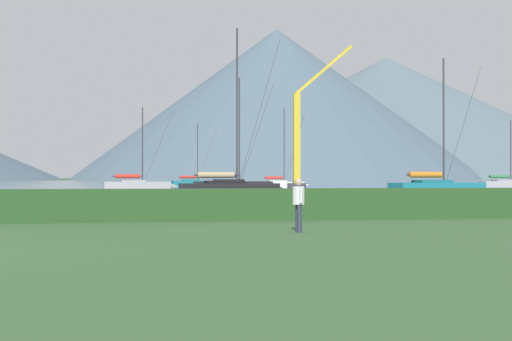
{
  "coord_description": "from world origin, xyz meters",
  "views": [
    {
      "loc": [
        5.43,
        -16.72,
        1.72
      ],
      "look_at": [
        17.63,
        55.42,
        2.26
      ],
      "focal_mm": 50.73,
      "sensor_mm": 36.0,
      "label": 1
    }
  ],
  "objects_px": {
    "sailboat_slip_4": "(438,188)",
    "sailboat_slip_6": "(281,184)",
    "sailboat_slip_1": "(230,189)",
    "dock_crane": "(300,144)",
    "sailboat_slip_0": "(138,186)",
    "sailboat_slip_8": "(507,185)",
    "person_standing_walker": "(299,200)",
    "sailboat_slip_12": "(194,183)",
    "sailboat_slip_9": "(234,186)"
  },
  "relations": [
    {
      "from": "dock_crane",
      "to": "sailboat_slip_0",
      "type": "bearing_deg",
      "value": -152.39
    },
    {
      "from": "sailboat_slip_1",
      "to": "sailboat_slip_4",
      "type": "bearing_deg",
      "value": -5.16
    },
    {
      "from": "sailboat_slip_6",
      "to": "sailboat_slip_12",
      "type": "xyz_separation_m",
      "value": [
        -10.28,
        13.08,
        0.01
      ]
    },
    {
      "from": "sailboat_slip_9",
      "to": "person_standing_walker",
      "type": "height_order",
      "value": "sailboat_slip_9"
    },
    {
      "from": "person_standing_walker",
      "to": "sailboat_slip_9",
      "type": "bearing_deg",
      "value": 78.92
    },
    {
      "from": "person_standing_walker",
      "to": "dock_crane",
      "type": "distance_m",
      "value": 68.7
    },
    {
      "from": "sailboat_slip_0",
      "to": "sailboat_slip_4",
      "type": "distance_m",
      "value": 33.08
    },
    {
      "from": "sailboat_slip_0",
      "to": "sailboat_slip_1",
      "type": "relative_size",
      "value": 0.7
    },
    {
      "from": "sailboat_slip_0",
      "to": "sailboat_slip_1",
      "type": "xyz_separation_m",
      "value": [
        6.81,
        -23.47,
        0.07
      ]
    },
    {
      "from": "sailboat_slip_12",
      "to": "sailboat_slip_1",
      "type": "bearing_deg",
      "value": -98.07
    },
    {
      "from": "sailboat_slip_0",
      "to": "sailboat_slip_4",
      "type": "xyz_separation_m",
      "value": [
        23.59,
        -23.2,
        0.06
      ]
    },
    {
      "from": "sailboat_slip_4",
      "to": "person_standing_walker",
      "type": "height_order",
      "value": "sailboat_slip_4"
    },
    {
      "from": "sailboat_slip_0",
      "to": "dock_crane",
      "type": "distance_m",
      "value": 23.16
    },
    {
      "from": "sailboat_slip_4",
      "to": "sailboat_slip_6",
      "type": "distance_m",
      "value": 38.68
    },
    {
      "from": "sailboat_slip_4",
      "to": "sailboat_slip_8",
      "type": "distance_m",
      "value": 35.62
    },
    {
      "from": "person_standing_walker",
      "to": "dock_crane",
      "type": "xyz_separation_m",
      "value": [
        15.51,
        66.76,
        4.71
      ]
    },
    {
      "from": "sailboat_slip_8",
      "to": "sailboat_slip_4",
      "type": "bearing_deg",
      "value": -126.96
    },
    {
      "from": "sailboat_slip_6",
      "to": "dock_crane",
      "type": "relative_size",
      "value": 0.58
    },
    {
      "from": "sailboat_slip_1",
      "to": "dock_crane",
      "type": "relative_size",
      "value": 0.71
    },
    {
      "from": "sailboat_slip_12",
      "to": "sailboat_slip_4",
      "type": "bearing_deg",
      "value": -79.86
    },
    {
      "from": "sailboat_slip_0",
      "to": "sailboat_slip_1",
      "type": "height_order",
      "value": "sailboat_slip_1"
    },
    {
      "from": "sailboat_slip_4",
      "to": "sailboat_slip_1",
      "type": "bearing_deg",
      "value": 172.96
    },
    {
      "from": "sailboat_slip_0",
      "to": "sailboat_slip_9",
      "type": "distance_m",
      "value": 12.07
    },
    {
      "from": "sailboat_slip_6",
      "to": "sailboat_slip_0",
      "type": "bearing_deg",
      "value": -141.48
    },
    {
      "from": "sailboat_slip_12",
      "to": "sailboat_slip_6",
      "type": "bearing_deg",
      "value": -58.2
    },
    {
      "from": "sailboat_slip_12",
      "to": "dock_crane",
      "type": "relative_size",
      "value": 0.51
    },
    {
      "from": "dock_crane",
      "to": "sailboat_slip_12",
      "type": "bearing_deg",
      "value": 123.33
    },
    {
      "from": "sailboat_slip_6",
      "to": "sailboat_slip_9",
      "type": "relative_size",
      "value": 0.94
    },
    {
      "from": "sailboat_slip_6",
      "to": "person_standing_walker",
      "type": "relative_size",
      "value": 6.44
    },
    {
      "from": "sailboat_slip_8",
      "to": "sailboat_slip_12",
      "type": "distance_m",
      "value": 43.44
    },
    {
      "from": "sailboat_slip_1",
      "to": "sailboat_slip_9",
      "type": "bearing_deg",
      "value": 75.07
    },
    {
      "from": "sailboat_slip_6",
      "to": "sailboat_slip_12",
      "type": "distance_m",
      "value": 16.64
    },
    {
      "from": "sailboat_slip_8",
      "to": "sailboat_slip_12",
      "type": "relative_size",
      "value": 0.92
    },
    {
      "from": "sailboat_slip_0",
      "to": "sailboat_slip_1",
      "type": "distance_m",
      "value": 24.43
    },
    {
      "from": "sailboat_slip_9",
      "to": "dock_crane",
      "type": "bearing_deg",
      "value": 52.97
    },
    {
      "from": "sailboat_slip_6",
      "to": "sailboat_slip_9",
      "type": "height_order",
      "value": "sailboat_slip_9"
    },
    {
      "from": "sailboat_slip_1",
      "to": "sailboat_slip_8",
      "type": "height_order",
      "value": "sailboat_slip_1"
    },
    {
      "from": "sailboat_slip_6",
      "to": "person_standing_walker",
      "type": "distance_m",
      "value": 72.83
    },
    {
      "from": "sailboat_slip_8",
      "to": "dock_crane",
      "type": "relative_size",
      "value": 0.47
    },
    {
      "from": "sailboat_slip_1",
      "to": "sailboat_slip_6",
      "type": "relative_size",
      "value": 1.22
    },
    {
      "from": "sailboat_slip_8",
      "to": "person_standing_walker",
      "type": "distance_m",
      "value": 73.65
    },
    {
      "from": "sailboat_slip_9",
      "to": "sailboat_slip_12",
      "type": "distance_m",
      "value": 36.01
    },
    {
      "from": "sailboat_slip_1",
      "to": "person_standing_walker",
      "type": "bearing_deg",
      "value": -100.04
    },
    {
      "from": "sailboat_slip_0",
      "to": "sailboat_slip_8",
      "type": "relative_size",
      "value": 1.05
    },
    {
      "from": "sailboat_slip_8",
      "to": "sailboat_slip_1",
      "type": "bearing_deg",
      "value": -142.97
    },
    {
      "from": "sailboat_slip_0",
      "to": "sailboat_slip_9",
      "type": "xyz_separation_m",
      "value": [
        9.26,
        -7.75,
        0.06
      ]
    },
    {
      "from": "sailboat_slip_12",
      "to": "person_standing_walker",
      "type": "xyz_separation_m",
      "value": [
        -3.82,
        -84.53,
        0.36
      ]
    },
    {
      "from": "sailboat_slip_9",
      "to": "dock_crane",
      "type": "xyz_separation_m",
      "value": [
        10.78,
        18.23,
        4.96
      ]
    },
    {
      "from": "sailboat_slip_0",
      "to": "dock_crane",
      "type": "relative_size",
      "value": 0.49
    },
    {
      "from": "sailboat_slip_0",
      "to": "sailboat_slip_6",
      "type": "height_order",
      "value": "sailboat_slip_6"
    }
  ]
}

